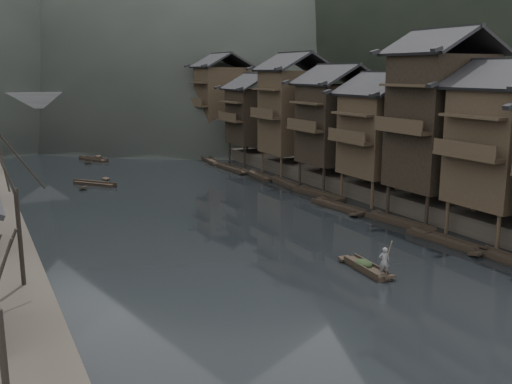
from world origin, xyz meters
TOP-DOWN VIEW (x-y plane):
  - water at (0.00, 0.00)m, footprint 300.00×300.00m
  - right_bank at (35.00, 40.00)m, footprint 40.00×200.00m
  - stilt_houses at (17.28, 19.65)m, footprint 9.00×67.60m
  - moored_sampans at (12.10, 18.01)m, footprint 3.37×56.51m
  - midriver_boats at (-0.95, 46.94)m, footprint 16.07×29.09m
  - stone_bridge at (-0.00, 72.00)m, footprint 40.00×6.00m
  - hero_sampan at (3.40, -2.60)m, footprint 1.29×4.62m
  - cargo_heap at (3.38, -2.39)m, footprint 1.01×1.32m
  - boatman at (3.53, -4.19)m, footprint 0.77×0.67m
  - bamboo_pole at (3.73, -4.19)m, footprint 1.41×2.37m

SIDE VIEW (x-z plane):
  - water at x=0.00m, z-range 0.00..0.00m
  - moored_sampans at x=12.10m, z-range -0.03..0.44m
  - midriver_boats at x=-0.95m, z-range -0.02..0.43m
  - hero_sampan at x=3.40m, z-range -0.01..0.42m
  - cargo_heap at x=3.38m, z-range 0.43..1.03m
  - right_bank at x=35.00m, z-range 0.00..1.80m
  - boatman at x=3.53m, z-range 0.43..2.21m
  - bamboo_pole at x=3.73m, z-range 2.21..5.12m
  - stone_bridge at x=0.00m, z-range 0.61..9.61m
  - stilt_houses at x=17.28m, z-range 0.67..16.76m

